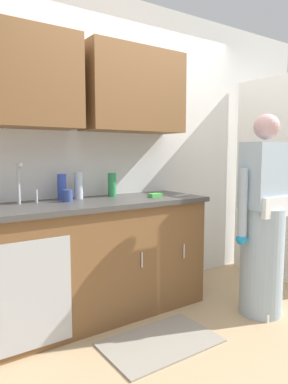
{
  "coord_description": "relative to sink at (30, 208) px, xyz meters",
  "views": [
    {
      "loc": [
        -1.75,
        -1.8,
        1.31
      ],
      "look_at": [
        -0.14,
        0.55,
        1.0
      ],
      "focal_mm": 33.0,
      "sensor_mm": 36.0,
      "label": 1
    }
  ],
  "objects": [
    {
      "name": "counter_cabinet",
      "position": [
        0.46,
        -0.01,
        -0.48
      ],
      "size": [
        1.9,
        0.62,
        0.9
      ],
      "color": "brown",
      "rests_on": "ground"
    },
    {
      "name": "kitchen_wall_with_uppers",
      "position": [
        0.88,
        0.29,
        0.55
      ],
      "size": [
        4.8,
        0.44,
        2.7
      ],
      "color": "silver",
      "rests_on": "ground"
    },
    {
      "name": "sink",
      "position": [
        0.0,
        0.0,
        0.0
      ],
      "size": [
        0.5,
        0.36,
        0.35
      ],
      "color": "#B7BABF",
      "rests_on": "counter_cabinet"
    },
    {
      "name": "knife_on_counter",
      "position": [
        1.32,
        -0.12,
        0.02
      ],
      "size": [
        0.24,
        0.09,
        0.01
      ],
      "primitive_type": "cube",
      "rotation": [
        0.0,
        0.0,
        0.29
      ],
      "color": "silver",
      "rests_on": "countertop"
    },
    {
      "name": "bottle_cleaner_spray",
      "position": [
        0.31,
        0.18,
        0.12
      ],
      "size": [
        0.07,
        0.07,
        0.21
      ],
      "primitive_type": "cylinder",
      "color": "#334CB2",
      "rests_on": "countertop"
    },
    {
      "name": "ground_plane",
      "position": [
        1.01,
        -0.71,
        -0.93
      ],
      "size": [
        9.0,
        9.0,
        0.0
      ],
      "primitive_type": "plane",
      "color": "tan"
    },
    {
      "name": "bottle_water_tall",
      "position": [
        0.45,
        0.17,
        0.12
      ],
      "size": [
        0.07,
        0.07,
        0.22
      ],
      "primitive_type": "cylinder",
      "color": "silver",
      "rests_on": "countertop"
    },
    {
      "name": "cup_by_sink",
      "position": [
        0.31,
        0.06,
        0.06
      ],
      "size": [
        0.08,
        0.08,
        0.09
      ],
      "primitive_type": "cylinder",
      "color": "#33478C",
      "rests_on": "countertop"
    },
    {
      "name": "closet_door_panel",
      "position": [
        2.46,
        -0.31,
        0.12
      ],
      "size": [
        0.04,
        1.1,
        2.1
      ],
      "primitive_type": "cube",
      "rotation": [
        0.0,
        0.0,
        1.57
      ],
      "color": "silver",
      "rests_on": "ground"
    },
    {
      "name": "floor_mat",
      "position": [
        0.67,
        -0.66,
        -0.92
      ],
      "size": [
        0.8,
        0.5,
        0.01
      ],
      "primitive_type": "cube",
      "color": "gray",
      "rests_on": "ground"
    },
    {
      "name": "sponge",
      "position": [
        1.05,
        -0.08,
        0.03
      ],
      "size": [
        0.11,
        0.07,
        0.03
      ],
      "primitive_type": "cube",
      "color": "#4CBF4C",
      "rests_on": "countertop"
    },
    {
      "name": "bottle_dish_liquid",
      "position": [
        0.76,
        0.16,
        0.12
      ],
      "size": [
        0.07,
        0.07,
        0.2
      ],
      "primitive_type": "cylinder",
      "color": "#2D8C4C",
      "rests_on": "countertop"
    },
    {
      "name": "person_at_sink",
      "position": [
        1.63,
        -0.75,
        -0.23
      ],
      "size": [
        0.55,
        0.34,
        1.62
      ],
      "color": "white",
      "rests_on": "ground"
    },
    {
      "name": "countertop",
      "position": [
        0.46,
        -0.01,
        -0.01
      ],
      "size": [
        1.96,
        0.66,
        0.04
      ],
      "primitive_type": "cube",
      "color": "#474442",
      "rests_on": "counter_cabinet"
    }
  ]
}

